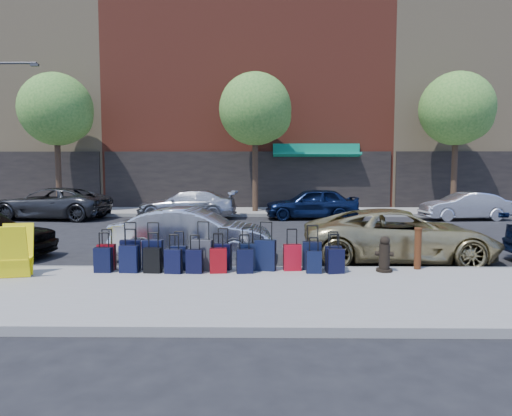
{
  "coord_description": "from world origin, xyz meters",
  "views": [
    {
      "loc": [
        0.86,
        -14.72,
        2.36
      ],
      "look_at": [
        0.69,
        -1.5,
        1.24
      ],
      "focal_mm": 32.0,
      "sensor_mm": 36.0,
      "label": 1
    }
  ],
  "objects_px": {
    "bollard": "(418,248)",
    "suitcase_front_5": "(223,256)",
    "car_far_0": "(51,203)",
    "car_far_2": "(312,204)",
    "tree_left": "(59,111)",
    "car_far_1": "(187,204)",
    "tree_center": "(258,111)",
    "car_near_1": "(193,234)",
    "car_far_3": "(464,206)",
    "tree_right": "(459,111)",
    "fire_hydrant": "(384,255)",
    "display_rack": "(15,251)",
    "car_near_2": "(400,235)"
  },
  "relations": [
    {
      "from": "tree_left",
      "to": "car_far_3",
      "type": "relative_size",
      "value": 1.84
    },
    {
      "from": "bollard",
      "to": "suitcase_front_5",
      "type": "bearing_deg",
      "value": -178.66
    },
    {
      "from": "tree_left",
      "to": "car_near_1",
      "type": "xyz_separation_m",
      "value": [
        8.91,
        -12.39,
        -4.74
      ]
    },
    {
      "from": "tree_right",
      "to": "display_rack",
      "type": "distance_m",
      "value": 22.01
    },
    {
      "from": "tree_right",
      "to": "car_near_2",
      "type": "xyz_separation_m",
      "value": [
        -6.76,
        -12.6,
        -4.74
      ]
    },
    {
      "from": "tree_center",
      "to": "car_near_1",
      "type": "bearing_deg",
      "value": -97.33
    },
    {
      "from": "bollard",
      "to": "car_far_3",
      "type": "relative_size",
      "value": 0.23
    },
    {
      "from": "car_far_0",
      "to": "car_far_2",
      "type": "xyz_separation_m",
      "value": [
        12.34,
        0.18,
        -0.01
      ]
    },
    {
      "from": "car_far_2",
      "to": "display_rack",
      "type": "bearing_deg",
      "value": -32.41
    },
    {
      "from": "car_far_0",
      "to": "car_far_2",
      "type": "distance_m",
      "value": 12.34
    },
    {
      "from": "tree_center",
      "to": "car_near_1",
      "type": "distance_m",
      "value": 13.36
    },
    {
      "from": "car_near_1",
      "to": "car_near_2",
      "type": "relative_size",
      "value": 0.84
    },
    {
      "from": "suitcase_front_5",
      "to": "tree_right",
      "type": "bearing_deg",
      "value": 60.91
    },
    {
      "from": "car_near_1",
      "to": "car_far_0",
      "type": "distance_m",
      "value": 12.58
    },
    {
      "from": "fire_hydrant",
      "to": "car_far_1",
      "type": "distance_m",
      "value": 13.45
    },
    {
      "from": "suitcase_front_5",
      "to": "car_near_1",
      "type": "distance_m",
      "value": 2.12
    },
    {
      "from": "suitcase_front_5",
      "to": "car_far_2",
      "type": "height_order",
      "value": "car_far_2"
    },
    {
      "from": "car_far_0",
      "to": "suitcase_front_5",
      "type": "bearing_deg",
      "value": 44.9
    },
    {
      "from": "tree_left",
      "to": "car_far_1",
      "type": "height_order",
      "value": "tree_left"
    },
    {
      "from": "tree_right",
      "to": "car_far_0",
      "type": "height_order",
      "value": "tree_right"
    },
    {
      "from": "tree_right",
      "to": "tree_left",
      "type": "bearing_deg",
      "value": 180.0
    },
    {
      "from": "tree_left",
      "to": "car_far_1",
      "type": "relative_size",
      "value": 1.52
    },
    {
      "from": "tree_left",
      "to": "suitcase_front_5",
      "type": "relative_size",
      "value": 7.86
    },
    {
      "from": "display_rack",
      "to": "car_far_2",
      "type": "bearing_deg",
      "value": 46.62
    },
    {
      "from": "car_far_0",
      "to": "car_far_1",
      "type": "height_order",
      "value": "car_far_0"
    },
    {
      "from": "display_rack",
      "to": "car_near_2",
      "type": "height_order",
      "value": "car_near_2"
    },
    {
      "from": "tree_right",
      "to": "bollard",
      "type": "distance_m",
      "value": 16.45
    },
    {
      "from": "bollard",
      "to": "car_near_2",
      "type": "height_order",
      "value": "car_near_2"
    },
    {
      "from": "tree_right",
      "to": "display_rack",
      "type": "bearing_deg",
      "value": -135.58
    },
    {
      "from": "tree_center",
      "to": "suitcase_front_5",
      "type": "bearing_deg",
      "value": -92.63
    },
    {
      "from": "suitcase_front_5",
      "to": "bollard",
      "type": "bearing_deg",
      "value": 10.23
    },
    {
      "from": "car_far_0",
      "to": "tree_center",
      "type": "bearing_deg",
      "value": 112.57
    },
    {
      "from": "car_far_1",
      "to": "suitcase_front_5",
      "type": "bearing_deg",
      "value": 14.57
    },
    {
      "from": "fire_hydrant",
      "to": "tree_left",
      "type": "bearing_deg",
      "value": 151.9
    },
    {
      "from": "tree_center",
      "to": "fire_hydrant",
      "type": "distance_m",
      "value": 15.52
    },
    {
      "from": "car_far_0",
      "to": "car_far_1",
      "type": "xyz_separation_m",
      "value": [
        6.4,
        0.3,
        -0.06
      ]
    },
    {
      "from": "car_far_3",
      "to": "car_far_1",
      "type": "bearing_deg",
      "value": -96.72
    },
    {
      "from": "car_near_1",
      "to": "car_far_0",
      "type": "xyz_separation_m",
      "value": [
        -8.18,
        9.56,
        0.08
      ]
    },
    {
      "from": "car_near_2",
      "to": "car_far_2",
      "type": "distance_m",
      "value": 10.01
    },
    {
      "from": "fire_hydrant",
      "to": "car_far_0",
      "type": "bearing_deg",
      "value": 156.55
    },
    {
      "from": "tree_center",
      "to": "car_far_3",
      "type": "height_order",
      "value": "tree_center"
    },
    {
      "from": "car_far_0",
      "to": "car_far_3",
      "type": "xyz_separation_m",
      "value": [
        19.44,
        -0.09,
        -0.1
      ]
    },
    {
      "from": "tree_right",
      "to": "tree_center",
      "type": "bearing_deg",
      "value": 180.0
    },
    {
      "from": "tree_right",
      "to": "car_far_1",
      "type": "height_order",
      "value": "tree_right"
    },
    {
      "from": "tree_center",
      "to": "fire_hydrant",
      "type": "bearing_deg",
      "value": -78.76
    },
    {
      "from": "tree_right",
      "to": "suitcase_front_5",
      "type": "bearing_deg",
      "value": -127.98
    },
    {
      "from": "car_near_1",
      "to": "bollard",
      "type": "bearing_deg",
      "value": -106.34
    },
    {
      "from": "tree_left",
      "to": "tree_center",
      "type": "relative_size",
      "value": 1.0
    },
    {
      "from": "suitcase_front_5",
      "to": "car_far_0",
      "type": "height_order",
      "value": "car_far_0"
    },
    {
      "from": "fire_hydrant",
      "to": "car_near_1",
      "type": "bearing_deg",
      "value": 174.45
    }
  ]
}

